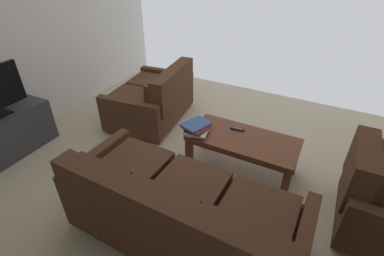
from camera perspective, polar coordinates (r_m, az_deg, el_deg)
The scene contains 8 objects.
ground_plane at distance 3.26m, azimuth 0.65°, elevation -8.59°, with size 5.00×4.85×0.01m, color beige.
wall_right at distance 4.32m, azimuth -31.49°, elevation 16.30°, with size 0.12×4.85×2.52m, color white.
sofa_main at distance 2.34m, azimuth -2.63°, elevation -16.89°, with size 1.94×0.88×0.83m.
loveseat_near at distance 4.06m, azimuth -7.70°, elevation 6.03°, with size 1.04×1.33×0.82m.
coffee_table at distance 3.06m, azimuth 10.35°, elevation -3.09°, with size 1.15×0.56×0.45m.
tv_stand at distance 4.00m, azimuth -33.97°, elevation -1.47°, with size 0.42×1.13×0.55m.
book_stack at distance 3.02m, azimuth 0.91°, elevation -0.00°, with size 0.30×0.34×0.12m.
tv_remote at distance 3.14m, azimuth 9.28°, elevation -0.21°, with size 0.16×0.06×0.02m.
Camera 1 is at (-1.13, 2.18, 2.15)m, focal length 26.14 mm.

